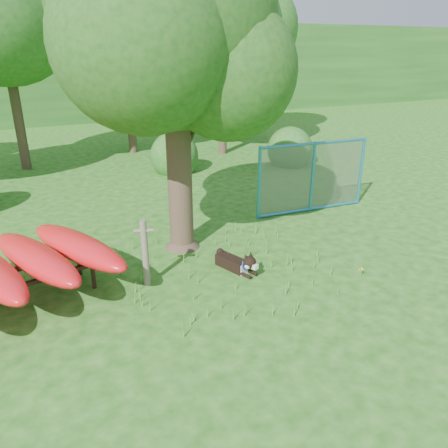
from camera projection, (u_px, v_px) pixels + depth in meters
name	position (u px, v px, depth m)	size (l,w,h in m)	color
ground	(243.00, 296.00, 8.23)	(80.00, 80.00, 0.00)	#1A5210
oak_tree	(172.00, 37.00, 8.58)	(4.92, 4.88, 6.83)	#3B2B20
wooden_post	(145.00, 251.00, 8.37)	(0.37, 0.18, 1.37)	#63594A
kayak_rack	(13.00, 265.00, 7.72)	(3.97, 3.55, 1.03)	black
husky_dog	(238.00, 263.00, 9.10)	(0.57, 1.16, 0.53)	black
fence_section	(312.00, 177.00, 12.18)	(3.41, 0.34, 3.32)	teal
wildflower_clump	(361.00, 270.00, 8.85)	(0.10, 0.08, 0.21)	#499831
bg_tree_c	(126.00, 54.00, 18.11)	(4.00, 4.00, 6.12)	#3B2B20
bg_tree_d	(223.00, 28.00, 17.52)	(4.80, 4.80, 7.50)	#3B2B20
bg_tree_e	(251.00, 28.00, 21.20)	(4.60, 4.60, 7.55)	#3B2B20
shrub_right	(289.00, 164.00, 17.56)	(1.80, 1.80, 1.80)	#225A1D
shrub_mid	(175.00, 172.00, 16.53)	(1.80, 1.80, 1.80)	#225A1D
wooded_hillside	(50.00, 69.00, 30.36)	(80.00, 12.00, 6.00)	#225A1D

